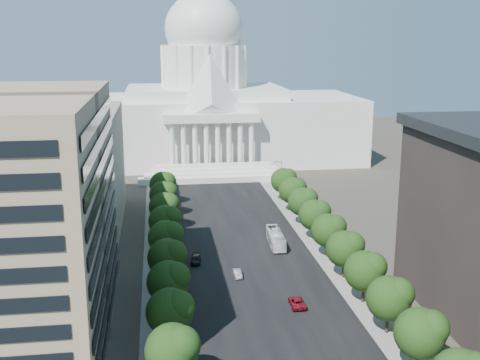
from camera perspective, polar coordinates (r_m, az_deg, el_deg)
name	(u,v)px	position (r m, az deg, el deg)	size (l,w,h in m)	color
road_asphalt	(237,235)	(150.93, -0.26, -5.20)	(30.00, 260.00, 0.01)	black
sidewalk_left	(161,238)	(149.72, -7.52, -5.47)	(8.00, 260.00, 0.02)	gray
sidewalk_right	(311,231)	(154.49, 6.76, -4.85)	(8.00, 260.00, 0.02)	gray
capitol	(205,110)	(239.03, -3.33, 6.67)	(120.00, 56.00, 73.00)	white
office_block_left_far	(42,173)	(157.99, -18.30, 0.61)	(38.00, 52.00, 30.00)	gray
tree_l_b	(174,349)	(86.38, -6.23, -15.64)	(7.79, 7.60, 9.97)	#33261C
tree_l_c	(172,311)	(97.04, -6.47, -12.20)	(7.79, 7.60, 9.97)	#33261C
tree_l_d	(170,281)	(107.98, -6.66, -9.45)	(7.79, 7.60, 9.97)	#33261C
tree_l_e	(168,256)	(119.13, -6.81, -7.21)	(7.79, 7.60, 9.97)	#33261C
tree_l_f	(167,237)	(130.43, -6.93, -5.36)	(7.79, 7.60, 9.97)	#33261C
tree_l_g	(166,220)	(141.84, -7.03, -3.80)	(7.79, 7.60, 9.97)	#33261C
tree_l_h	(165,206)	(153.34, -7.12, -2.48)	(7.79, 7.60, 9.97)	#33261C
tree_l_i	(164,194)	(164.92, -7.19, -1.34)	(7.79, 7.60, 9.97)	#33261C
tree_l_j	(164,184)	(176.55, -7.26, -0.35)	(7.79, 7.60, 9.97)	#33261C
tree_r_b	(423,332)	(94.12, 16.92, -13.60)	(7.79, 7.60, 9.97)	#33261C
tree_r_c	(391,297)	(103.99, 14.14, -10.72)	(7.79, 7.60, 9.97)	#33261C
tree_r_d	(366,270)	(114.27, 11.90, -8.34)	(7.79, 7.60, 9.97)	#33261C
tree_r_e	(346,248)	(124.86, 10.05, -6.34)	(7.79, 7.60, 9.97)	#33261C
tree_r_f	(330,229)	(135.68, 8.50, -4.66)	(7.79, 7.60, 9.97)	#33261C
tree_r_g	(316,214)	(146.69, 7.19, -3.22)	(7.79, 7.60, 9.97)	#33261C
tree_r_h	(304,201)	(157.84, 6.07, -1.98)	(7.79, 7.60, 9.97)	#33261C
tree_r_i	(293,190)	(169.10, 5.09, -0.91)	(7.79, 7.60, 9.97)	#33261C
tree_r_j	(285,180)	(180.46, 4.24, 0.03)	(7.79, 7.60, 9.97)	#33261C
streetlight_b	(402,302)	(104.15, 15.10, -11.13)	(2.61, 0.44, 9.00)	gray
streetlight_c	(353,250)	(125.72, 10.69, -6.54)	(2.61, 0.44, 9.00)	gray
streetlight_d	(321,215)	(148.37, 7.65, -3.29)	(2.61, 0.44, 9.00)	gray
streetlight_e	(297,190)	(171.68, 5.44, -0.91)	(2.61, 0.44, 9.00)	gray
streetlight_f	(279,171)	(195.40, 3.76, 0.89)	(2.61, 0.44, 9.00)	gray
car_silver	(237,274)	(125.34, -0.26, -8.86)	(1.48, 4.25, 1.40)	#A1A3A9
car_red	(297,302)	(113.08, 5.42, -11.47)	(2.58, 5.60, 1.56)	maroon
car_dark_b	(196,260)	(132.92, -4.20, -7.54)	(2.11, 5.20, 1.51)	black
city_bus	(276,238)	(143.04, 3.41, -5.53)	(3.04, 13.01, 3.62)	white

